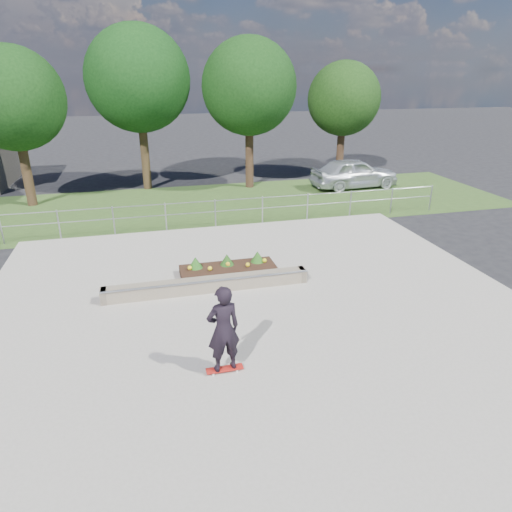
# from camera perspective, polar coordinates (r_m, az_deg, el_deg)

# --- Properties ---
(ground) EXTENTS (120.00, 120.00, 0.00)m
(ground) POSITION_cam_1_polar(r_m,az_deg,el_deg) (12.26, 0.82, -7.45)
(ground) COLOR black
(ground) RESTS_ON ground
(grass_verge) EXTENTS (30.00, 8.00, 0.02)m
(grass_verge) POSITION_cam_1_polar(r_m,az_deg,el_deg) (22.30, -6.55, 6.36)
(grass_verge) COLOR #2B451B
(grass_verge) RESTS_ON ground
(concrete_slab) EXTENTS (15.00, 15.00, 0.06)m
(concrete_slab) POSITION_cam_1_polar(r_m,az_deg,el_deg) (12.24, 0.82, -7.32)
(concrete_slab) COLOR gray
(concrete_slab) RESTS_ON ground
(fence) EXTENTS (20.06, 0.06, 1.20)m
(fence) POSITION_cam_1_polar(r_m,az_deg,el_deg) (18.76, -5.13, 5.77)
(fence) COLOR #96999E
(fence) RESTS_ON ground
(tree_far_left) EXTENTS (4.55, 4.55, 7.15)m
(tree_far_left) POSITION_cam_1_polar(r_m,az_deg,el_deg) (23.88, -28.13, 16.90)
(tree_far_left) COLOR #2F1F13
(tree_far_left) RESTS_ON ground
(tree_mid_left) EXTENTS (5.25, 5.25, 8.25)m
(tree_mid_left) POSITION_cam_1_polar(r_m,az_deg,el_deg) (25.28, -14.52, 20.59)
(tree_mid_left) COLOR #2F2112
(tree_mid_left) RESTS_ON ground
(tree_mid_right) EXTENTS (4.90, 4.90, 7.70)m
(tree_mid_right) POSITION_cam_1_polar(r_m,az_deg,el_deg) (24.96, -0.87, 20.36)
(tree_mid_right) COLOR black
(tree_mid_right) RESTS_ON ground
(tree_far_right) EXTENTS (4.20, 4.20, 6.60)m
(tree_far_right) POSITION_cam_1_polar(r_m,az_deg,el_deg) (28.38, 10.92, 18.70)
(tree_far_right) COLOR black
(tree_far_right) RESTS_ON ground
(grind_ledge) EXTENTS (6.00, 0.44, 0.43)m
(grind_ledge) POSITION_cam_1_polar(r_m,az_deg,el_deg) (13.39, -6.05, -3.58)
(grind_ledge) COLOR #6B5F4E
(grind_ledge) RESTS_ON concrete_slab
(planter_bed) EXTENTS (3.00, 1.20, 0.61)m
(planter_bed) POSITION_cam_1_polar(r_m,az_deg,el_deg) (14.41, -3.48, -1.63)
(planter_bed) COLOR black
(planter_bed) RESTS_ON concrete_slab
(skateboarder) EXTENTS (0.80, 0.57, 2.03)m
(skateboarder) POSITION_cam_1_polar(r_m,az_deg,el_deg) (9.55, -4.10, -9.13)
(skateboarder) COLOR silver
(skateboarder) RESTS_ON concrete_slab
(parked_car) EXTENTS (4.89, 2.19, 1.63)m
(parked_car) POSITION_cam_1_polar(r_m,az_deg,el_deg) (25.97, 12.18, 10.12)
(parked_car) COLOR silver
(parked_car) RESTS_ON ground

